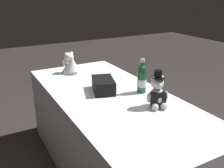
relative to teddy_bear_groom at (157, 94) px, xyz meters
The scene contains 6 objects.
reception_table 0.63m from the teddy_bear_groom, 152.78° to the right, with size 2.02×0.90×0.75m, color white.
teddy_bear_groom is the anchor object (origin of this frame).
teddy_bear_bride 1.14m from the teddy_bear_groom, 166.12° to the right, with size 0.24×0.20×0.22m.
champagne_bottle 0.30m from the teddy_bear_groom, 166.96° to the left, with size 0.08×0.08×0.29m.
signing_pen 0.84m from the teddy_bear_groom, behind, with size 0.10×0.08×0.01m.
gift_case_black 0.52m from the teddy_bear_groom, 156.49° to the right, with size 0.32×0.25×0.11m.
Camera 1 is at (1.74, -0.96, 1.59)m, focal length 41.26 mm.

